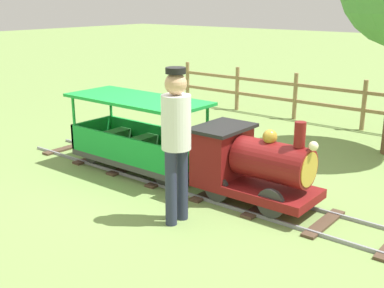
{
  "coord_description": "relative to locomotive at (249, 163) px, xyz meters",
  "views": [
    {
      "loc": [
        4.49,
        3.73,
        2.25
      ],
      "look_at": [
        0.0,
        0.12,
        0.55
      ],
      "focal_mm": 46.02,
      "sensor_mm": 36.0,
      "label": 1
    }
  ],
  "objects": [
    {
      "name": "ground_plane",
      "position": [
        0.0,
        -0.95,
        -0.48
      ],
      "size": [
        60.0,
        60.0,
        0.0
      ],
      "primitive_type": "plane",
      "color": "#75934C"
    },
    {
      "name": "track",
      "position": [
        0.0,
        -0.85,
        -0.46
      ],
      "size": [
        0.78,
        5.7,
        0.04
      ],
      "color": "gray",
      "rests_on": "ground_plane"
    },
    {
      "name": "locomotive",
      "position": [
        0.0,
        0.0,
        0.0
      ],
      "size": [
        0.74,
        1.45,
        1.01
      ],
      "color": "maroon",
      "rests_on": "ground_plane"
    },
    {
      "name": "passenger_car",
      "position": [
        0.0,
        -1.75,
        -0.06
      ],
      "size": [
        0.84,
        2.0,
        0.97
      ],
      "color": "#3F3F3F",
      "rests_on": "ground_plane"
    },
    {
      "name": "conductor_person",
      "position": [
        0.89,
        -0.31,
        0.47
      ],
      "size": [
        0.3,
        0.3,
        1.62
      ],
      "color": "#282D47",
      "rests_on": "ground_plane"
    },
    {
      "name": "fence_section",
      "position": [
        -4.04,
        -0.85,
        0.0
      ],
      "size": [
        0.08,
        6.78,
        0.9
      ],
      "color": "#93754C",
      "rests_on": "ground_plane"
    }
  ]
}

